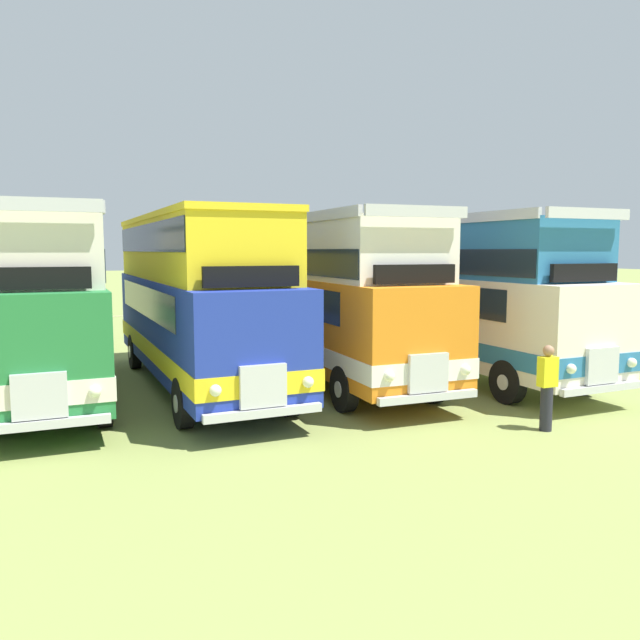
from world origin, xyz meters
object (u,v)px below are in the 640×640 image
Objects in this scene: bus_sixth_in_row at (329,294)px; bus_fifth_in_row at (195,293)px; marshal_person at (547,387)px; bus_fourth_in_row at (41,302)px; bus_seventh_in_row at (444,291)px.

bus_fifth_in_row is at bearing 178.10° from bus_sixth_in_row.
bus_fifth_in_row is at bearing 131.02° from marshal_person.
bus_sixth_in_row reaches higher than marshal_person.
bus_fourth_in_row and bus_sixth_in_row have the same top height.
bus_seventh_in_row is 6.80m from marshal_person.
bus_fourth_in_row is at bearing 144.44° from marshal_person.
bus_sixth_in_row is 6.08× the size of marshal_person.
bus_seventh_in_row is (11.13, -0.34, 0.01)m from bus_fourth_in_row.
marshal_person is (5.77, -6.63, -1.58)m from bus_fifth_in_row.
marshal_person is (-1.65, -6.43, -1.48)m from bus_seventh_in_row.
bus_seventh_in_row is 6.80× the size of marshal_person.
bus_sixth_in_row is 6.98m from marshal_person.
bus_fourth_in_row reaches higher than bus_fifth_in_row.
bus_fifth_in_row is 8.93m from marshal_person.
bus_sixth_in_row and bus_seventh_in_row have the same top height.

